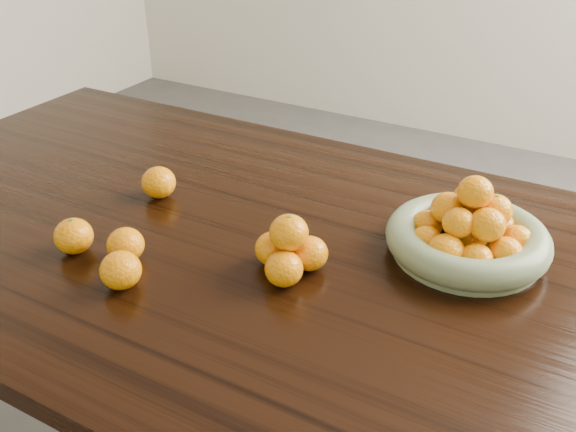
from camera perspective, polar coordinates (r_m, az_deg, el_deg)
The scene contains 7 objects.
dining_table at distance 1.25m, azimuth -0.47°, elevation -6.12°, with size 2.00×1.00×0.75m.
fruit_bowl at distance 1.20m, azimuth 15.72°, elevation -1.61°, with size 0.29×0.29×0.15m.
orange_pyramid at distance 1.10m, azimuth 0.08°, elevation -3.08°, with size 0.13×0.13×0.11m.
loose_orange_0 at distance 1.23m, azimuth -18.52°, elevation -1.70°, with size 0.07×0.07×0.07m, color orange.
loose_orange_1 at distance 1.18m, azimuth -14.23°, elevation -2.48°, with size 0.07×0.07×0.06m, color orange.
loose_orange_2 at distance 1.11m, azimuth -14.65°, elevation -4.69°, with size 0.07×0.07×0.07m, color orange.
loose_orange_3 at distance 1.38m, azimuth -11.42°, elevation 2.95°, with size 0.07×0.07×0.07m, color orange.
Camera 1 is at (0.51, -0.88, 1.39)m, focal length 40.00 mm.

